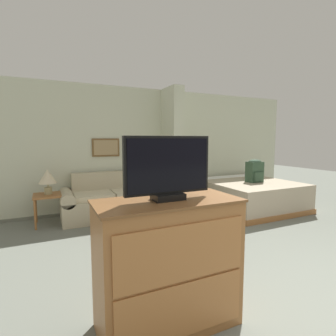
{
  "coord_description": "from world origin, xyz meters",
  "views": [
    {
      "loc": [
        -2.32,
        -1.23,
        1.51
      ],
      "look_at": [
        -0.56,
        2.53,
        1.05
      ],
      "focal_mm": 28.0,
      "sensor_mm": 36.0,
      "label": 1
    }
  ],
  "objects_px": {
    "tv": "(168,169)",
    "bed": "(247,194)",
    "couch": "(112,201)",
    "coffee_table": "(130,210)",
    "tv_dresser": "(168,264)",
    "backpack": "(255,170)",
    "table_lamp": "(48,178)"
  },
  "relations": [
    {
      "from": "coffee_table",
      "to": "tv",
      "type": "relative_size",
      "value": 1.08
    },
    {
      "from": "table_lamp",
      "to": "backpack",
      "type": "distance_m",
      "value": 4.11
    },
    {
      "from": "backpack",
      "to": "couch",
      "type": "bearing_deg",
      "value": 165.29
    },
    {
      "from": "tv",
      "to": "backpack",
      "type": "xyz_separation_m",
      "value": [
        3.21,
        2.46,
        -0.44
      ]
    },
    {
      "from": "tv",
      "to": "bed",
      "type": "bearing_deg",
      "value": 39.6
    },
    {
      "from": "tv",
      "to": "tv_dresser",
      "type": "bearing_deg",
      "value": -90.0
    },
    {
      "from": "couch",
      "to": "bed",
      "type": "xyz_separation_m",
      "value": [
        2.87,
        -0.61,
        -0.01
      ]
    },
    {
      "from": "couch",
      "to": "bed",
      "type": "bearing_deg",
      "value": -12.01
    },
    {
      "from": "couch",
      "to": "tv",
      "type": "xyz_separation_m",
      "value": [
        -0.29,
        -3.23,
        0.97
      ]
    },
    {
      "from": "table_lamp",
      "to": "bed",
      "type": "bearing_deg",
      "value": -8.23
    },
    {
      "from": "couch",
      "to": "tv",
      "type": "distance_m",
      "value": 3.38
    },
    {
      "from": "coffee_table",
      "to": "bed",
      "type": "bearing_deg",
      "value": 9.35
    },
    {
      "from": "tv_dresser",
      "to": "tv",
      "type": "relative_size",
      "value": 1.61
    },
    {
      "from": "table_lamp",
      "to": "couch",
      "type": "bearing_deg",
      "value": 1.72
    },
    {
      "from": "tv_dresser",
      "to": "tv",
      "type": "distance_m",
      "value": 0.76
    },
    {
      "from": "coffee_table",
      "to": "backpack",
      "type": "distance_m",
      "value": 2.92
    },
    {
      "from": "coffee_table",
      "to": "table_lamp",
      "type": "bearing_deg",
      "value": 138.4
    },
    {
      "from": "coffee_table",
      "to": "couch",
      "type": "bearing_deg",
      "value": 92.89
    },
    {
      "from": "table_lamp",
      "to": "tv_dresser",
      "type": "distance_m",
      "value": 3.32
    },
    {
      "from": "table_lamp",
      "to": "backpack",
      "type": "xyz_separation_m",
      "value": [
        4.04,
        -0.73,
        0.0
      ]
    },
    {
      "from": "table_lamp",
      "to": "bed",
      "type": "height_order",
      "value": "table_lamp"
    },
    {
      "from": "couch",
      "to": "coffee_table",
      "type": "xyz_separation_m",
      "value": [
        0.05,
        -1.07,
        0.08
      ]
    },
    {
      "from": "bed",
      "to": "coffee_table",
      "type": "bearing_deg",
      "value": -170.65
    },
    {
      "from": "couch",
      "to": "tv",
      "type": "height_order",
      "value": "tv"
    },
    {
      "from": "table_lamp",
      "to": "coffee_table",
      "type": "bearing_deg",
      "value": -41.6
    },
    {
      "from": "tv",
      "to": "bed",
      "type": "relative_size",
      "value": 0.35
    },
    {
      "from": "backpack",
      "to": "table_lamp",
      "type": "bearing_deg",
      "value": 169.71
    },
    {
      "from": "tv_dresser",
      "to": "backpack",
      "type": "bearing_deg",
      "value": 37.46
    },
    {
      "from": "tv_dresser",
      "to": "tv",
      "type": "height_order",
      "value": "tv"
    },
    {
      "from": "couch",
      "to": "tv_dresser",
      "type": "xyz_separation_m",
      "value": [
        -0.29,
        -3.23,
        0.21
      ]
    },
    {
      "from": "couch",
      "to": "table_lamp",
      "type": "distance_m",
      "value": 1.24
    },
    {
      "from": "couch",
      "to": "backpack",
      "type": "bearing_deg",
      "value": -14.71
    }
  ]
}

